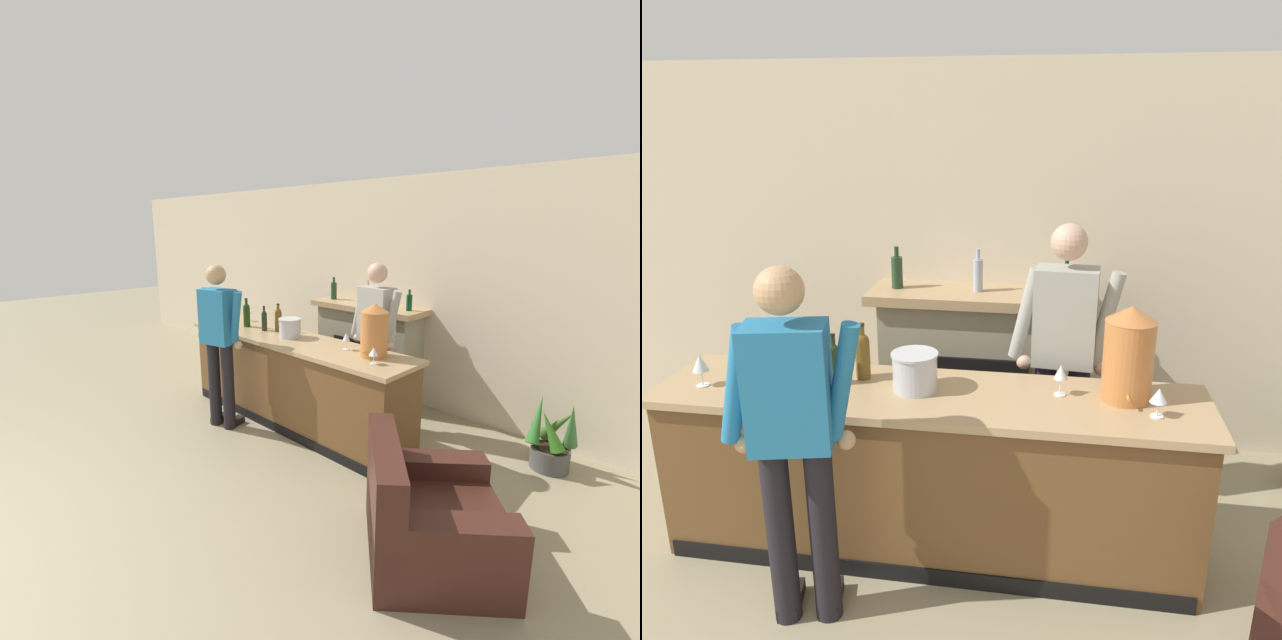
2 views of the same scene
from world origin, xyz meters
The scene contains 16 objects.
wall_back_panel centered at (0.00, 4.53, 1.38)m, with size 12.00×0.07×2.75m.
bar_counter centered at (0.14, 3.08, 0.49)m, with size 2.95×0.68×0.97m.
fireplace_stone centered at (0.25, 4.27, 0.62)m, with size 1.52×0.52×1.51m.
armchair_black centered at (2.25, 2.30, 0.26)m, with size 1.24×1.25×0.81m.
potted_plant_corner centered at (2.53, 4.05, 0.27)m, with size 0.42×0.36×0.70m.
person_customer centered at (-0.35, 2.47, 0.99)m, with size 0.65×0.37×1.78m.
person_bartender centered at (0.84, 3.63, 1.00)m, with size 0.66×0.33×1.80m.
copper_dispenser centered at (1.17, 3.17, 1.22)m, with size 0.26×0.30×0.50m.
ice_bucket_steel centered at (0.06, 3.11, 1.08)m, with size 0.25×0.25×0.21m.
wine_bottle_port_short centered at (-0.70, 3.09, 1.13)m, with size 0.08×0.08×0.35m.
wine_bottle_burgundy_dark centered at (-0.26, 3.22, 1.12)m, with size 0.08×0.08×0.32m.
wine_bottle_chardonnay_pale centered at (-0.39, 3.11, 1.10)m, with size 0.06×0.06×0.29m.
wine_glass_by_dispenser centered at (0.83, 3.16, 1.09)m, with size 0.07×0.07×0.17m.
wine_glass_mid_counter centered at (-0.95, 3.29, 1.09)m, with size 0.08×0.08×0.17m.
wine_glass_back_row centered at (-1.09, 2.97, 1.10)m, with size 0.09×0.09×0.18m.
wine_glass_front_left centered at (1.30, 2.98, 1.08)m, with size 0.08×0.08×0.15m.
Camera 1 is at (3.48, 0.04, 2.16)m, focal length 24.00 mm.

